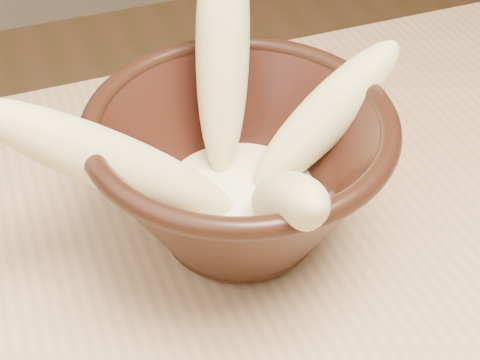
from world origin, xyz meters
name	(u,v)px	position (x,y,z in m)	size (l,w,h in m)	color
bowl	(240,170)	(0.09, 0.13, 0.82)	(0.22, 0.22, 0.12)	black
milk_puddle	(240,199)	(0.09, 0.13, 0.79)	(0.13, 0.13, 0.02)	#FFF8CD
banana_upright	(223,44)	(0.10, 0.20, 0.89)	(0.04, 0.04, 0.20)	#F9E993
banana_left	(112,162)	(0.00, 0.13, 0.85)	(0.04, 0.04, 0.20)	#F9E993
banana_right	(325,117)	(0.16, 0.14, 0.84)	(0.04, 0.04, 0.15)	#F9E993
banana_front	(287,203)	(0.10, 0.06, 0.84)	(0.04, 0.04, 0.15)	#F9E993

